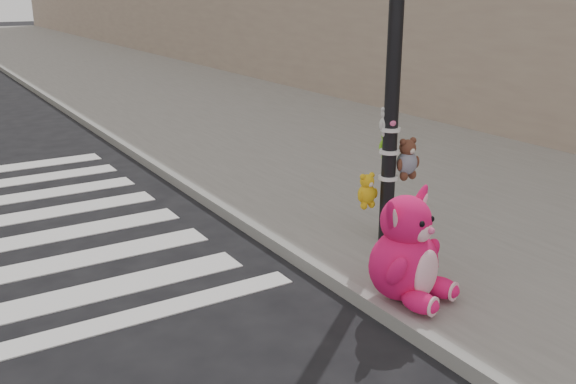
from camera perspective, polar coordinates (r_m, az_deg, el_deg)
sidewalk_near at (r=15.41m, az=-4.23°, el=7.04°), size 7.00×80.00×0.14m
curb_edge at (r=14.20m, az=-16.73°, el=5.42°), size 0.12×80.00×0.15m
signal_pole at (r=7.08m, az=9.29°, el=7.94°), size 0.72×0.49×4.00m
pink_bunny at (r=5.99m, az=10.55°, el=-5.59°), size 0.85×0.93×1.07m
red_teddy at (r=7.44m, az=10.53°, el=-3.72°), size 0.14×0.12×0.18m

